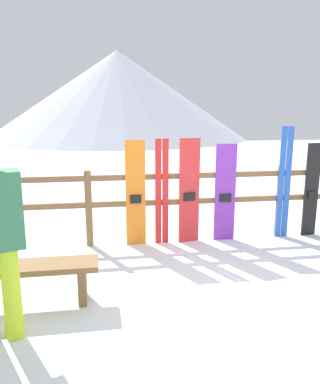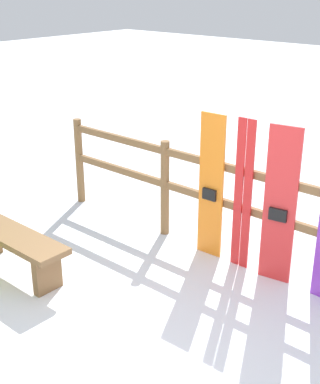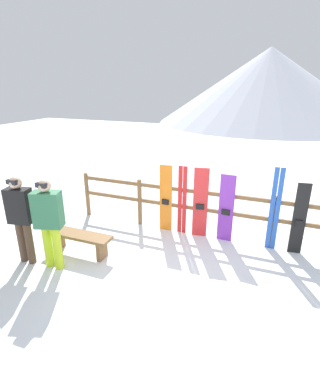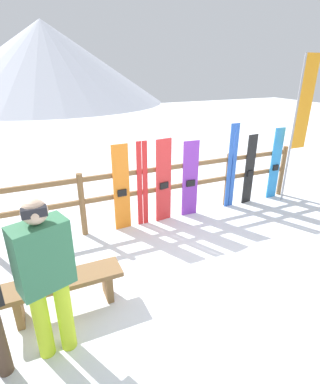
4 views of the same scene
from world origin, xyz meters
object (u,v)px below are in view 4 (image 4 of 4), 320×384
at_px(person_plaid_green, 45,272).
at_px(snowboard_red, 164,181).
at_px(rental_flag, 300,114).
at_px(snowboard_purple, 190,179).
at_px(ski_pair_blue, 232,167).
at_px(ski_pair_red, 142,184).
at_px(snowboard_black_stripe, 250,170).
at_px(bench, 64,286).
at_px(snowboard_blue, 275,164).
at_px(snowboard_orange, 121,188).

bearing_deg(person_plaid_green, snowboard_red, 44.82).
relative_size(snowboard_red, rental_flag, 0.53).
xyz_separation_m(snowboard_purple, ski_pair_blue, (0.94, 0.00, 0.13)).
xyz_separation_m(person_plaid_green, rental_flag, (5.04, 1.94, 0.85)).
height_order(ski_pair_red, snowboard_black_stripe, ski_pair_red).
bearing_deg(ski_pair_red, snowboard_black_stripe, -0.08).
height_order(person_plaid_green, ski_pair_blue, ski_pair_blue).
distance_m(bench, snowboard_red, 2.61).
distance_m(bench, ski_pair_blue, 3.89).
xyz_separation_m(ski_pair_blue, snowboard_blue, (1.14, -0.00, -0.09)).
bearing_deg(snowboard_orange, ski_pair_blue, 0.08).
relative_size(snowboard_red, ski_pair_blue, 0.91).
bearing_deg(ski_pair_blue, person_plaid_green, -149.48).
distance_m(snowboard_red, snowboard_purple, 0.55).
height_order(snowboard_purple, snowboard_black_stripe, snowboard_purple).
xyz_separation_m(snowboard_orange, snowboard_red, (0.79, 0.00, 0.01)).
bearing_deg(snowboard_purple, person_plaid_green, -141.62).
xyz_separation_m(snowboard_red, snowboard_purple, (0.55, -0.00, -0.04)).
height_order(ski_pair_red, snowboard_red, snowboard_red).
bearing_deg(rental_flag, bench, -164.15).
bearing_deg(snowboard_black_stripe, ski_pair_blue, 179.57).
xyz_separation_m(ski_pair_blue, rental_flag, (1.38, -0.22, 0.97)).
bearing_deg(rental_flag, snowboard_orange, 176.66).
bearing_deg(person_plaid_green, ski_pair_blue, 30.52).
xyz_separation_m(snowboard_orange, ski_pair_blue, (2.29, 0.00, 0.09)).
distance_m(person_plaid_green, ski_pair_blue, 4.25).
bearing_deg(ski_pair_blue, rental_flag, -8.96).
xyz_separation_m(snowboard_blue, rental_flag, (0.24, -0.21, 1.05)).
bearing_deg(snowboard_purple, snowboard_red, 179.99).
bearing_deg(person_plaid_green, snowboard_orange, 57.47).
xyz_separation_m(ski_pair_red, snowboard_black_stripe, (2.36, -0.00, -0.05)).
bearing_deg(ski_pair_red, bench, -134.93).
distance_m(snowboard_purple, rental_flag, 2.57).
height_order(bench, snowboard_blue, snowboard_blue).
bearing_deg(ski_pair_red, rental_flag, -3.79).
distance_m(bench, ski_pair_red, 2.31).
xyz_separation_m(bench, snowboard_orange, (1.22, 1.60, 0.44)).
bearing_deg(bench, rental_flag, 15.85).
bearing_deg(person_plaid_green, bench, 73.98).
height_order(snowboard_red, ski_pair_blue, ski_pair_blue).
bearing_deg(rental_flag, snowboard_blue, 137.92).
xyz_separation_m(ski_pair_red, rental_flag, (3.28, -0.22, 1.05)).
height_order(bench, snowboard_orange, snowboard_orange).
relative_size(ski_pair_red, rental_flag, 0.53).
relative_size(ski_pair_red, snowboard_purple, 1.06).
bearing_deg(snowboard_blue, snowboard_red, 180.00).
height_order(snowboard_red, snowboard_purple, snowboard_red).
bearing_deg(snowboard_orange, rental_flag, -3.34).
xyz_separation_m(person_plaid_green, ski_pair_blue, (3.66, 2.16, -0.11)).
bearing_deg(ski_pair_red, snowboard_red, -0.47).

